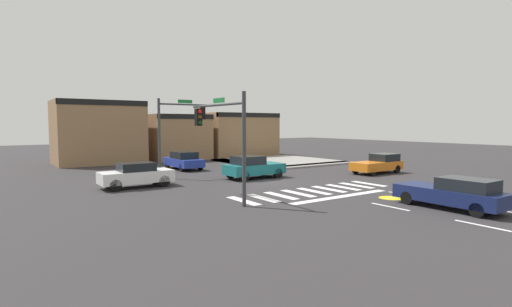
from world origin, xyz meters
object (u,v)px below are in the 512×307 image
at_px(car_navy, 453,193).
at_px(car_orange, 378,164).
at_px(car_white, 136,175).
at_px(car_blue, 184,160).
at_px(traffic_signal_northwest, 180,123).
at_px(traffic_signal_southwest, 221,128).
at_px(car_teal, 253,167).

bearing_deg(car_navy, car_orange, -37.90).
height_order(car_white, car_navy, car_white).
relative_size(car_white, car_blue, 0.96).
distance_m(traffic_signal_northwest, traffic_signal_southwest, 9.20).
bearing_deg(car_navy, car_blue, 9.36).
bearing_deg(car_white, car_orange, -12.91).
xyz_separation_m(car_navy, car_blue, (-3.44, 20.86, 0.03)).
relative_size(car_teal, car_blue, 0.95).
height_order(traffic_signal_southwest, car_orange, traffic_signal_southwest).
height_order(traffic_signal_northwest, car_navy, traffic_signal_northwest).
relative_size(traffic_signal_northwest, car_navy, 1.19).
xyz_separation_m(traffic_signal_southwest, car_white, (-2.32, 6.08, -2.83)).
bearing_deg(car_white, traffic_signal_northwest, 35.57).
xyz_separation_m(car_teal, car_white, (-7.84, 0.83, -0.04)).
distance_m(car_orange, car_blue, 15.63).
xyz_separation_m(traffic_signal_northwest, car_teal, (3.72, -3.77, -3.04)).
bearing_deg(car_white, car_navy, -55.37).
bearing_deg(car_navy, traffic_signal_southwest, 42.89).
height_order(traffic_signal_northwest, car_white, traffic_signal_northwest).
xyz_separation_m(car_orange, car_white, (-17.35, 3.98, 0.03)).
bearing_deg(car_navy, traffic_signal_northwest, 18.06).
bearing_deg(car_blue, traffic_signal_northwest, -27.28).
distance_m(traffic_signal_southwest, car_blue, 13.87).
bearing_deg(traffic_signal_southwest, car_navy, -137.11).
bearing_deg(car_orange, car_teal, -18.32).
xyz_separation_m(traffic_signal_southwest, car_navy, (7.29, -7.85, -2.87)).
xyz_separation_m(car_teal, car_navy, (1.78, -13.09, -0.08)).
xyz_separation_m(traffic_signal_northwest, car_navy, (5.50, -16.87, -3.12)).
relative_size(car_teal, car_white, 0.99).
bearing_deg(car_teal, car_blue, 102.07).
xyz_separation_m(car_orange, car_teal, (-9.52, 3.15, 0.07)).
relative_size(car_navy, car_blue, 1.07).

